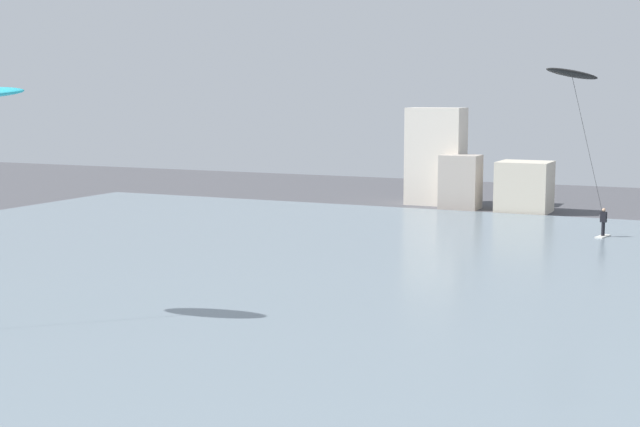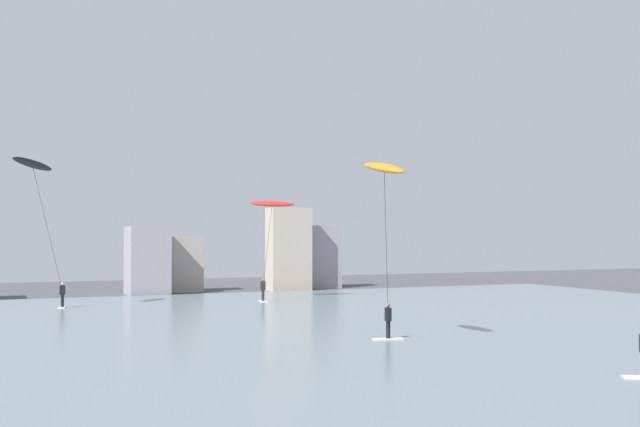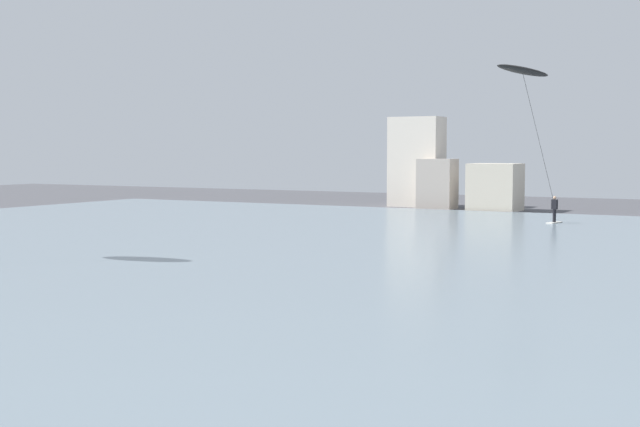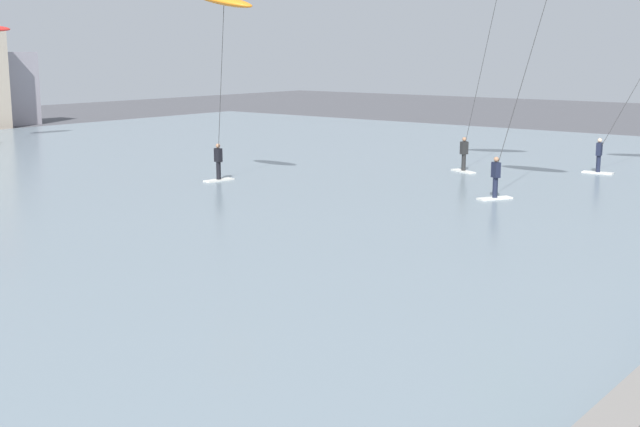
% 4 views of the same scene
% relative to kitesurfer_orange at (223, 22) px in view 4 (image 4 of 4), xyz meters
% --- Properties ---
extents(kitesurfer_orange, '(2.34, 3.29, 8.13)m').
position_rel_kitesurfer_orange_xyz_m(kitesurfer_orange, '(0.00, 0.00, 0.00)').
color(kitesurfer_orange, silver).
rests_on(kitesurfer_orange, water_bay).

